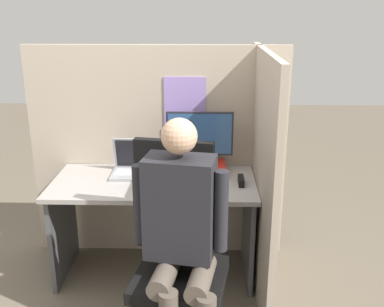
{
  "coord_description": "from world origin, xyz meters",
  "views": [
    {
      "loc": [
        0.33,
        -2.45,
        1.82
      ],
      "look_at": [
        0.26,
        0.16,
        0.95
      ],
      "focal_mm": 42.0,
      "sensor_mm": 36.0,
      "label": 1
    }
  ],
  "objects_px": {
    "monitor": "(200,137)",
    "carrot_toy": "(178,190)",
    "person": "(181,231)",
    "paper_box": "(200,168)",
    "office_chair": "(178,247)",
    "laptop": "(135,168)",
    "stapler": "(241,181)"
  },
  "relations": [
    {
      "from": "carrot_toy",
      "to": "person",
      "type": "xyz_separation_m",
      "value": [
        0.05,
        -0.62,
        0.04
      ]
    },
    {
      "from": "laptop",
      "to": "stapler",
      "type": "distance_m",
      "value": 0.74
    },
    {
      "from": "carrot_toy",
      "to": "paper_box",
      "type": "bearing_deg",
      "value": 70.19
    },
    {
      "from": "stapler",
      "to": "office_chair",
      "type": "height_order",
      "value": "office_chair"
    },
    {
      "from": "person",
      "to": "office_chair",
      "type": "bearing_deg",
      "value": 99.87
    },
    {
      "from": "paper_box",
      "to": "office_chair",
      "type": "height_order",
      "value": "office_chair"
    },
    {
      "from": "paper_box",
      "to": "person",
      "type": "xyz_separation_m",
      "value": [
        -0.08,
        -0.97,
        0.03
      ]
    },
    {
      "from": "laptop",
      "to": "person",
      "type": "distance_m",
      "value": 1.0
    },
    {
      "from": "paper_box",
      "to": "laptop",
      "type": "relative_size",
      "value": 1.16
    },
    {
      "from": "laptop",
      "to": "person",
      "type": "height_order",
      "value": "person"
    },
    {
      "from": "paper_box",
      "to": "carrot_toy",
      "type": "bearing_deg",
      "value": -109.81
    },
    {
      "from": "paper_box",
      "to": "monitor",
      "type": "height_order",
      "value": "monitor"
    },
    {
      "from": "monitor",
      "to": "person",
      "type": "distance_m",
      "value": 1.0
    },
    {
      "from": "monitor",
      "to": "stapler",
      "type": "xyz_separation_m",
      "value": [
        0.27,
        -0.2,
        -0.24
      ]
    },
    {
      "from": "laptop",
      "to": "stapler",
      "type": "height_order",
      "value": "laptop"
    },
    {
      "from": "monitor",
      "to": "person",
      "type": "xyz_separation_m",
      "value": [
        -0.08,
        -0.97,
        -0.19
      ]
    },
    {
      "from": "stapler",
      "to": "office_chair",
      "type": "bearing_deg",
      "value": -122.06
    },
    {
      "from": "office_chair",
      "to": "laptop",
      "type": "bearing_deg",
      "value": 113.93
    },
    {
      "from": "paper_box",
      "to": "carrot_toy",
      "type": "relative_size",
      "value": 2.39
    },
    {
      "from": "office_chair",
      "to": "paper_box",
      "type": "bearing_deg",
      "value": 82.5
    },
    {
      "from": "monitor",
      "to": "carrot_toy",
      "type": "relative_size",
      "value": 3.04
    },
    {
      "from": "paper_box",
      "to": "monitor",
      "type": "distance_m",
      "value": 0.23
    },
    {
      "from": "carrot_toy",
      "to": "office_chair",
      "type": "relative_size",
      "value": 0.13
    },
    {
      "from": "carrot_toy",
      "to": "person",
      "type": "height_order",
      "value": "person"
    },
    {
      "from": "carrot_toy",
      "to": "monitor",
      "type": "bearing_deg",
      "value": 70.33
    },
    {
      "from": "monitor",
      "to": "carrot_toy",
      "type": "height_order",
      "value": "monitor"
    },
    {
      "from": "office_chair",
      "to": "stapler",
      "type": "bearing_deg",
      "value": 57.94
    },
    {
      "from": "laptop",
      "to": "monitor",
      "type": "bearing_deg",
      "value": 5.17
    },
    {
      "from": "laptop",
      "to": "person",
      "type": "bearing_deg",
      "value": -68.42
    },
    {
      "from": "monitor",
      "to": "stapler",
      "type": "bearing_deg",
      "value": -36.19
    },
    {
      "from": "paper_box",
      "to": "stapler",
      "type": "xyz_separation_m",
      "value": [
        0.27,
        -0.2,
        -0.01
      ]
    },
    {
      "from": "paper_box",
      "to": "laptop",
      "type": "xyz_separation_m",
      "value": [
        -0.45,
        -0.04,
        0.02
      ]
    }
  ]
}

